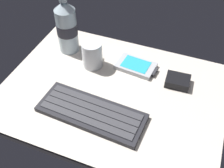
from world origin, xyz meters
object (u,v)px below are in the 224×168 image
keyboard (91,112)px  charger_block (178,81)px  handheld_device (136,66)px  water_bottle (67,27)px  juice_cup (92,55)px

keyboard → charger_block: bearing=46.3°
handheld_device → charger_block: bearing=-9.9°
keyboard → charger_block: (19.03, 19.88, 0.39)cm
keyboard → handheld_device: size_ratio=2.22×
water_bottle → charger_block: size_ratio=2.97×
juice_cup → handheld_device: bearing=15.5°
handheld_device → water_bottle: bearing=178.1°
handheld_device → water_bottle: 25.43cm
keyboard → water_bottle: bearing=128.9°
keyboard → charger_block: charger_block is taller
keyboard → juice_cup: (-7.97, 18.56, 3.10)cm
handheld_device → juice_cup: bearing=-164.5°
handheld_device → juice_cup: (-13.36, -3.70, 3.18)cm
handheld_device → juice_cup: size_ratio=1.56×
handheld_device → water_bottle: water_bottle is taller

